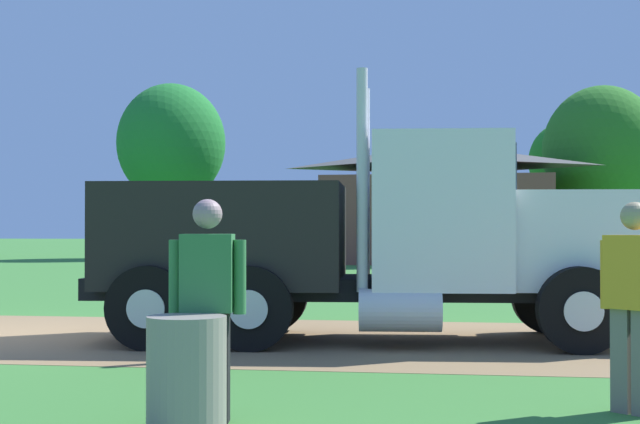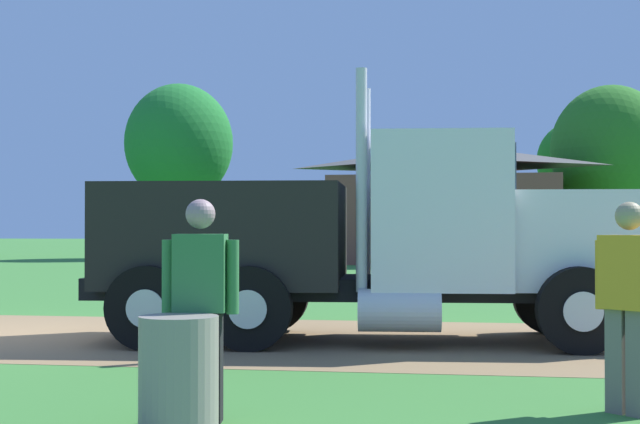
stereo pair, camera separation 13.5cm
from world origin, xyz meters
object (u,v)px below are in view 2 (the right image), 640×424
Objects in this scene: truck_foreground_white at (366,241)px; steel_barrel at (179,374)px; visitor_standing_near at (630,299)px; shed_building at (448,205)px; visitor_walking_mid at (200,302)px.

truck_foreground_white is 8.66× the size of steel_barrel.
visitor_standing_near is 0.17× the size of shed_building.
shed_building is (0.36, 28.23, 1.08)m from truck_foreground_white.
steel_barrel is 34.08m from shed_building.
truck_foreground_white is at bearing 82.70° from visitor_walking_mid.
visitor_walking_mid is at bearing -97.30° from truck_foreground_white.
visitor_walking_mid is (-3.33, -0.83, -0.00)m from visitor_standing_near.
visitor_walking_mid is at bearing -165.96° from visitor_standing_near.
shed_building is at bearing 88.13° from steel_barrel.
shed_building reaches higher than truck_foreground_white.
truck_foreground_white is 4.32× the size of visitor_standing_near.
truck_foreground_white reaches higher than visitor_walking_mid.
shed_building is at bearing 88.20° from visitor_walking_mid.
shed_building reaches higher than visitor_walking_mid.
truck_foreground_white reaches higher than visitor_standing_near.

